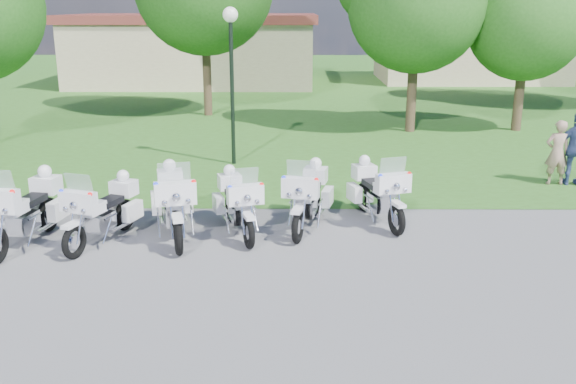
{
  "coord_description": "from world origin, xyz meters",
  "views": [
    {
      "loc": [
        -0.01,
        -11.46,
        4.66
      ],
      "look_at": [
        -0.13,
        1.2,
        0.95
      ],
      "focal_mm": 40.0,
      "sensor_mm": 36.0,
      "label": 1
    }
  ],
  "objects_px": {
    "motorcycle_1": "(26,209)",
    "motorcycle_3": "(173,202)",
    "motorcycle_5": "(308,196)",
    "motorcycle_6": "(377,191)",
    "bystander_a": "(557,153)",
    "motorcycle_4": "(237,202)",
    "motorcycle_2": "(104,210)",
    "lamp_post": "(231,48)"
  },
  "relations": [
    {
      "from": "motorcycle_2",
      "to": "motorcycle_5",
      "type": "bearing_deg",
      "value": -148.53
    },
    {
      "from": "motorcycle_6",
      "to": "bystander_a",
      "type": "relative_size",
      "value": 1.35
    },
    {
      "from": "motorcycle_2",
      "to": "motorcycle_6",
      "type": "relative_size",
      "value": 0.98
    },
    {
      "from": "motorcycle_4",
      "to": "motorcycle_5",
      "type": "distance_m",
      "value": 1.55
    },
    {
      "from": "lamp_post",
      "to": "motorcycle_5",
      "type": "bearing_deg",
      "value": -69.44
    },
    {
      "from": "motorcycle_5",
      "to": "bystander_a",
      "type": "relative_size",
      "value": 1.4
    },
    {
      "from": "motorcycle_1",
      "to": "motorcycle_3",
      "type": "xyz_separation_m",
      "value": [
        2.86,
        0.51,
        0.01
      ]
    },
    {
      "from": "motorcycle_6",
      "to": "lamp_post",
      "type": "relative_size",
      "value": 0.51
    },
    {
      "from": "motorcycle_3",
      "to": "bystander_a",
      "type": "xyz_separation_m",
      "value": [
        9.5,
        4.05,
        0.13
      ]
    },
    {
      "from": "motorcycle_2",
      "to": "motorcycle_4",
      "type": "bearing_deg",
      "value": -149.4
    },
    {
      "from": "motorcycle_1",
      "to": "motorcycle_5",
      "type": "xyz_separation_m",
      "value": [
        5.67,
        1.11,
        -0.04
      ]
    },
    {
      "from": "motorcycle_5",
      "to": "motorcycle_6",
      "type": "bearing_deg",
      "value": -151.51
    },
    {
      "from": "motorcycle_4",
      "to": "motorcycle_5",
      "type": "height_order",
      "value": "motorcycle_5"
    },
    {
      "from": "motorcycle_5",
      "to": "lamp_post",
      "type": "distance_m",
      "value": 6.69
    },
    {
      "from": "motorcycle_5",
      "to": "bystander_a",
      "type": "distance_m",
      "value": 7.53
    },
    {
      "from": "motorcycle_2",
      "to": "lamp_post",
      "type": "relative_size",
      "value": 0.5
    },
    {
      "from": "motorcycle_1",
      "to": "bystander_a",
      "type": "xyz_separation_m",
      "value": [
        12.35,
        4.56,
        0.14
      ]
    },
    {
      "from": "motorcycle_3",
      "to": "motorcycle_4",
      "type": "relative_size",
      "value": 1.13
    },
    {
      "from": "motorcycle_3",
      "to": "motorcycle_2",
      "type": "bearing_deg",
      "value": -0.42
    },
    {
      "from": "motorcycle_1",
      "to": "motorcycle_4",
      "type": "relative_size",
      "value": 1.14
    },
    {
      "from": "motorcycle_2",
      "to": "motorcycle_5",
      "type": "height_order",
      "value": "motorcycle_5"
    },
    {
      "from": "motorcycle_1",
      "to": "motorcycle_2",
      "type": "distance_m",
      "value": 1.52
    },
    {
      "from": "motorcycle_6",
      "to": "bystander_a",
      "type": "height_order",
      "value": "bystander_a"
    },
    {
      "from": "motorcycle_2",
      "to": "motorcycle_4",
      "type": "xyz_separation_m",
      "value": [
        2.66,
        0.55,
        -0.01
      ]
    },
    {
      "from": "motorcycle_4",
      "to": "lamp_post",
      "type": "distance_m",
      "value": 6.72
    },
    {
      "from": "motorcycle_3",
      "to": "motorcycle_5",
      "type": "relative_size",
      "value": 1.06
    },
    {
      "from": "motorcycle_6",
      "to": "motorcycle_1",
      "type": "bearing_deg",
      "value": -5.12
    },
    {
      "from": "motorcycle_2",
      "to": "motorcycle_4",
      "type": "relative_size",
      "value": 1.0
    },
    {
      "from": "motorcycle_2",
      "to": "lamp_post",
      "type": "distance_m",
      "value": 7.47
    },
    {
      "from": "motorcycle_3",
      "to": "motorcycle_4",
      "type": "bearing_deg",
      "value": 175.25
    },
    {
      "from": "motorcycle_4",
      "to": "motorcycle_1",
      "type": "bearing_deg",
      "value": -7.59
    },
    {
      "from": "motorcycle_4",
      "to": "bystander_a",
      "type": "distance_m",
      "value": 9.04
    },
    {
      "from": "lamp_post",
      "to": "bystander_a",
      "type": "relative_size",
      "value": 2.64
    },
    {
      "from": "motorcycle_1",
      "to": "motorcycle_6",
      "type": "distance_m",
      "value": 7.36
    },
    {
      "from": "motorcycle_4",
      "to": "lamp_post",
      "type": "xyz_separation_m",
      "value": [
        -0.64,
        6.09,
        2.77
      ]
    },
    {
      "from": "motorcycle_6",
      "to": "bystander_a",
      "type": "distance_m",
      "value": 5.98
    },
    {
      "from": "bystander_a",
      "to": "motorcycle_5",
      "type": "bearing_deg",
      "value": 28.42
    },
    {
      "from": "motorcycle_5",
      "to": "lamp_post",
      "type": "relative_size",
      "value": 0.53
    },
    {
      "from": "motorcycle_1",
      "to": "motorcycle_5",
      "type": "relative_size",
      "value": 1.07
    },
    {
      "from": "motorcycle_6",
      "to": "motorcycle_2",
      "type": "bearing_deg",
      "value": -3.79
    },
    {
      "from": "motorcycle_2",
      "to": "motorcycle_4",
      "type": "height_order",
      "value": "motorcycle_2"
    },
    {
      "from": "motorcycle_3",
      "to": "motorcycle_5",
      "type": "distance_m",
      "value": 2.87
    }
  ]
}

